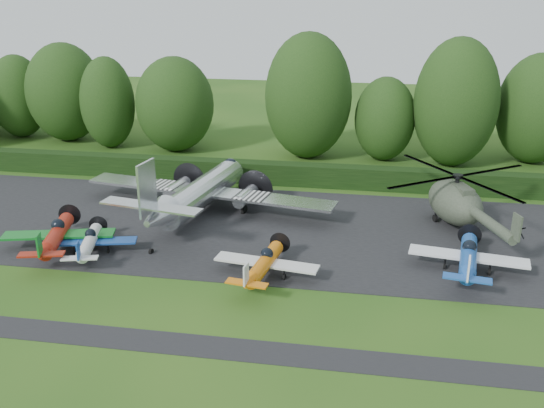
% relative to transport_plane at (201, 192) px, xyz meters
% --- Properties ---
extents(ground, '(160.00, 160.00, 0.00)m').
position_rel_transport_plane_xyz_m(ground, '(2.98, -12.17, -1.93)').
color(ground, '#1F4814').
rests_on(ground, ground).
extents(apron, '(70.00, 18.00, 0.01)m').
position_rel_transport_plane_xyz_m(apron, '(2.98, -2.17, -1.93)').
color(apron, black).
rests_on(apron, ground).
extents(taxiway_verge, '(70.00, 2.00, 0.00)m').
position_rel_transport_plane_xyz_m(taxiway_verge, '(2.98, -18.17, -1.93)').
color(taxiway_verge, black).
rests_on(taxiway_verge, ground).
extents(hedgerow, '(90.00, 1.60, 2.00)m').
position_rel_transport_plane_xyz_m(hedgerow, '(2.98, 8.83, -1.93)').
color(hedgerow, black).
rests_on(hedgerow, ground).
extents(transport_plane, '(21.62, 16.58, 6.93)m').
position_rel_transport_plane_xyz_m(transport_plane, '(0.00, 0.00, 0.00)').
color(transport_plane, silver).
rests_on(transport_plane, ground).
extents(light_plane_red, '(7.77, 8.17, 2.99)m').
position_rel_transport_plane_xyz_m(light_plane_red, '(-8.13, -8.42, -0.69)').
color(light_plane_red, maroon).
rests_on(light_plane_red, ground).
extents(light_plane_white, '(6.29, 6.61, 2.42)m').
position_rel_transport_plane_xyz_m(light_plane_white, '(-5.57, -8.68, -0.93)').
color(light_plane_white, silver).
rests_on(light_plane_white, ground).
extents(light_plane_orange, '(6.82, 7.17, 2.62)m').
position_rel_transport_plane_xyz_m(light_plane_orange, '(6.98, -10.14, -0.84)').
color(light_plane_orange, orange).
rests_on(light_plane_orange, ground).
extents(light_plane_blue, '(7.59, 7.98, 2.91)m').
position_rel_transport_plane_xyz_m(light_plane_blue, '(19.89, -7.30, -0.72)').
color(light_plane_blue, '#1B4EA5').
rests_on(light_plane_blue, ground).
extents(helicopter, '(12.90, 15.10, 4.16)m').
position_rel_transport_plane_xyz_m(helicopter, '(19.91, 0.94, 0.30)').
color(helicopter, '#343B2E').
rests_on(helicopter, ground).
extents(tree_0, '(8.76, 8.76, 11.30)m').
position_rel_transport_plane_xyz_m(tree_0, '(-21.95, 20.78, 3.71)').
color(tree_0, black).
rests_on(tree_0, ground).
extents(tree_1, '(8.48, 8.48, 10.30)m').
position_rel_transport_plane_xyz_m(tree_1, '(-8.03, 18.49, 3.21)').
color(tree_1, black).
rests_on(tree_1, ground).
extents(tree_2, '(9.03, 9.03, 13.09)m').
position_rel_transport_plane_xyz_m(tree_2, '(6.57, 18.23, 4.60)').
color(tree_2, black).
rests_on(tree_2, ground).
extents(tree_3, '(8.33, 8.33, 12.88)m').
position_rel_transport_plane_xyz_m(tree_3, '(21.40, 17.72, 4.50)').
color(tree_3, black).
rests_on(tree_3, ground).
extents(tree_4, '(8.03, 8.03, 11.23)m').
position_rel_transport_plane_xyz_m(tree_4, '(29.72, 20.10, 3.67)').
color(tree_4, black).
rests_on(tree_4, ground).
extents(tree_5, '(6.49, 6.49, 9.77)m').
position_rel_transport_plane_xyz_m(tree_5, '(-28.28, 21.30, 2.94)').
color(tree_5, black).
rests_on(tree_5, ground).
extents(tree_8, '(5.98, 5.98, 10.15)m').
position_rel_transport_plane_xyz_m(tree_8, '(-15.81, 18.51, 3.13)').
color(tree_8, black).
rests_on(tree_8, ground).
extents(tree_9, '(6.25, 6.25, 8.72)m').
position_rel_transport_plane_xyz_m(tree_9, '(14.56, 18.56, 2.42)').
color(tree_9, black).
rests_on(tree_9, ground).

